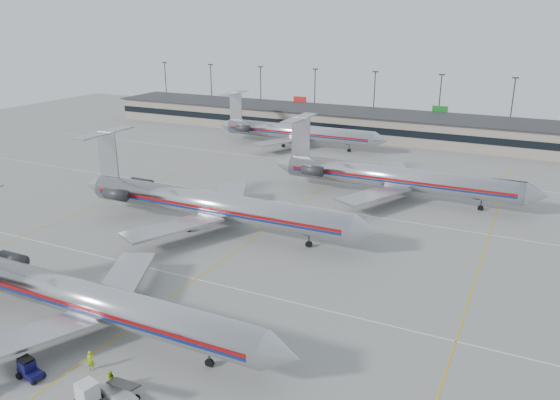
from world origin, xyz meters
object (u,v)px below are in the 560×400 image
Objects in this scene: jet_foreground at (85,298)px; uld_container at (88,393)px; belt_loader at (119,393)px; jet_second_row at (209,204)px.

jet_foreground is 12.09m from uld_container.
jet_foreground reaches higher than uld_container.
jet_foreground is 9.47× the size of belt_loader.
uld_container is (8.29, -8.46, -2.45)m from jet_foreground.
jet_second_row is at bearing 129.26° from belt_loader.
jet_second_row is at bearing 97.73° from jet_foreground.
jet_second_row reaches higher than jet_foreground.
uld_container is at bearing -127.24° from belt_loader.
jet_foreground is 12.77m from belt_loader.
uld_container is at bearing -71.75° from jet_second_row.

